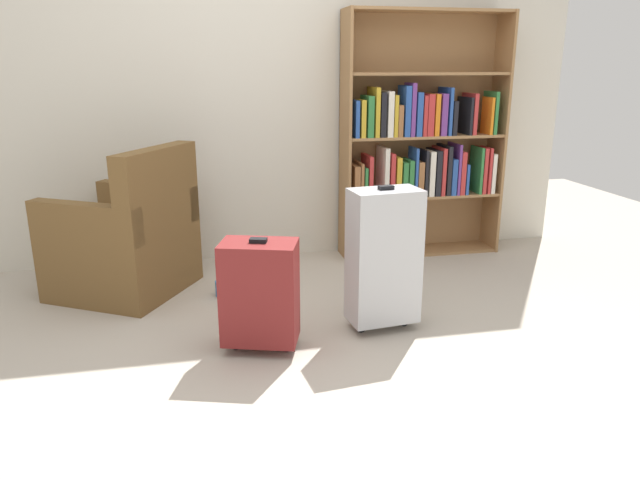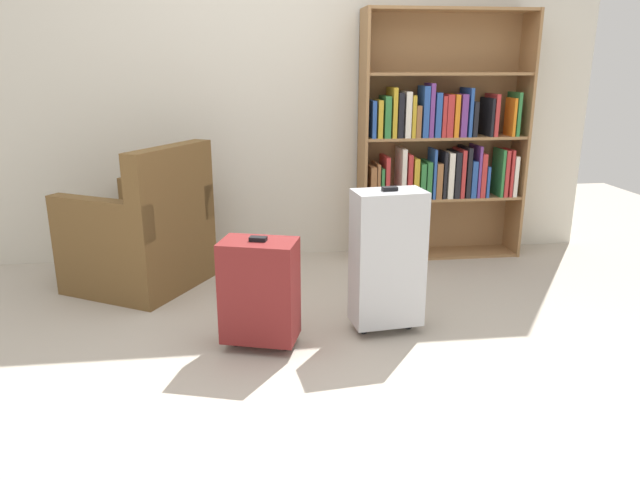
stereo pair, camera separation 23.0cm
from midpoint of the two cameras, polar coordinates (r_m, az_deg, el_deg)
name	(u,v)px [view 1 (the left image)]	position (r m, az deg, el deg)	size (l,w,h in m)	color
ground_plane	(313,365)	(2.83, -3.09, -12.08)	(7.93, 7.93, 0.00)	#B2A899
back_wall	(262,73)	(4.23, -7.29, 15.75)	(4.53, 0.10, 2.60)	beige
bookshelf	(420,141)	(4.31, 8.13, 9.51)	(1.17, 0.28, 1.71)	olive
armchair	(127,242)	(3.81, -19.84, -0.20)	(0.96, 0.96, 0.90)	brown
mug	(222,288)	(3.66, -11.22, -4.62)	(0.12, 0.08, 0.10)	#1959A5
suitcase_dark_red	(260,292)	(2.88, -8.14, -5.08)	(0.41, 0.32, 0.57)	maroon
suitcase_silver	(384,257)	(3.05, 4.06, -1.65)	(0.38, 0.25, 0.78)	#B7BABF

